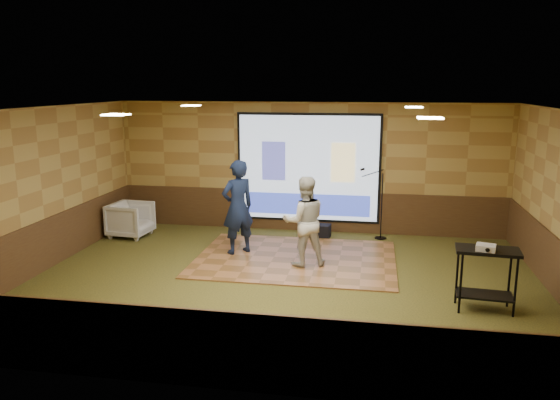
% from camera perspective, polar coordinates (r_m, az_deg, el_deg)
% --- Properties ---
extents(ground, '(9.00, 9.00, 0.00)m').
position_cam_1_polar(ground, '(9.67, 0.33, -8.57)').
color(ground, '#2E3418').
rests_on(ground, ground).
extents(room_shell, '(9.04, 7.04, 3.02)m').
position_cam_1_polar(room_shell, '(9.14, 0.35, 3.81)').
color(room_shell, '#AB8E47').
rests_on(room_shell, ground).
extents(wainscot_back, '(9.00, 0.04, 0.95)m').
position_cam_1_polar(wainscot_back, '(12.83, 2.93, -1.14)').
color(wainscot_back, '#452A17').
rests_on(wainscot_back, ground).
extents(wainscot_front, '(9.00, 0.04, 0.95)m').
position_cam_1_polar(wainscot_front, '(6.36, -5.09, -15.45)').
color(wainscot_front, '#452A17').
rests_on(wainscot_front, ground).
extents(wainscot_left, '(0.04, 7.00, 0.95)m').
position_cam_1_polar(wainscot_left, '(11.14, -23.10, -4.19)').
color(wainscot_left, '#452A17').
rests_on(wainscot_left, ground).
extents(wainscot_right, '(0.04, 7.00, 0.95)m').
position_cam_1_polar(wainscot_right, '(9.85, 27.17, -6.63)').
color(wainscot_right, '#452A17').
rests_on(wainscot_right, ground).
extents(projector_screen, '(3.32, 0.06, 2.52)m').
position_cam_1_polar(projector_screen, '(12.60, 2.95, 3.24)').
color(projector_screen, black).
rests_on(projector_screen, room_shell).
extents(downlight_nw, '(0.32, 0.32, 0.02)m').
position_cam_1_polar(downlight_nw, '(11.35, -9.27, 9.71)').
color(downlight_nw, '#FFEBBF').
rests_on(downlight_nw, room_shell).
extents(downlight_ne, '(0.32, 0.32, 0.02)m').
position_cam_1_polar(downlight_ne, '(10.75, 13.81, 9.40)').
color(downlight_ne, '#FFEBBF').
rests_on(downlight_ne, room_shell).
extents(downlight_sw, '(0.32, 0.32, 0.02)m').
position_cam_1_polar(downlight_sw, '(8.30, -16.78, 8.54)').
color(downlight_sw, '#FFEBBF').
rests_on(downlight_sw, room_shell).
extents(downlight_se, '(0.32, 0.32, 0.02)m').
position_cam_1_polar(downlight_se, '(7.47, 15.41, 8.27)').
color(downlight_se, '#FFEBBF').
rests_on(downlight_se, room_shell).
extents(dance_floor, '(3.89, 2.97, 0.03)m').
position_cam_1_polar(dance_floor, '(10.86, 1.63, -6.14)').
color(dance_floor, '#9C6439').
rests_on(dance_floor, ground).
extents(player_left, '(0.82, 0.81, 1.91)m').
position_cam_1_polar(player_left, '(10.97, -4.44, -0.74)').
color(player_left, '#121C39').
rests_on(player_left, dance_floor).
extents(player_right, '(0.99, 0.88, 1.71)m').
position_cam_1_polar(player_right, '(10.23, 2.55, -2.24)').
color(player_right, beige).
rests_on(player_right, dance_floor).
extents(av_table, '(0.93, 0.49, 0.98)m').
position_cam_1_polar(av_table, '(8.89, 20.78, -6.60)').
color(av_table, black).
rests_on(av_table, ground).
extents(projector, '(0.33, 0.29, 0.09)m').
position_cam_1_polar(projector, '(8.70, 20.71, -4.67)').
color(projector, silver).
rests_on(projector, av_table).
extents(mic_stand, '(0.63, 0.26, 1.60)m').
position_cam_1_polar(mic_stand, '(12.35, 10.26, -1.75)').
color(mic_stand, black).
rests_on(mic_stand, ground).
extents(banquet_chair, '(0.93, 0.91, 0.78)m').
position_cam_1_polar(banquet_chair, '(12.80, -15.33, -1.99)').
color(banquet_chair, gray).
rests_on(banquet_chair, ground).
extents(duffel_bag, '(0.51, 0.37, 0.29)m').
position_cam_1_polar(duffel_bag, '(12.38, 4.16, -3.22)').
color(duffel_bag, black).
rests_on(duffel_bag, ground).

